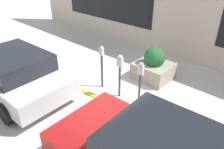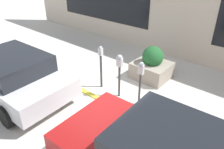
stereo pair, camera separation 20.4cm
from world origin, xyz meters
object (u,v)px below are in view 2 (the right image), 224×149
Objects in this scene: parking_meter_second at (120,68)px; parking_meter_middle at (101,63)px; parked_car_middle at (11,74)px; parking_meter_nearest at (141,76)px; planter_box at (152,66)px.

parking_meter_second is 0.97× the size of parking_meter_middle.
parked_car_middle is (2.68, 2.08, -0.28)m from parking_meter_second.
parking_meter_second is 0.33× the size of parked_car_middle.
parking_meter_nearest reaches higher than parked_car_middle.
parking_meter_nearest is at bearing 109.33° from planter_box.
parked_car_middle is (3.42, 2.12, -0.25)m from parking_meter_nearest.
parking_meter_second reaches higher than planter_box.
parked_car_middle is (1.87, 2.12, -0.18)m from parking_meter_middle.
parking_meter_second is 0.81m from parking_meter_middle.
parking_meter_nearest is 1.84m from planter_box.
parking_meter_middle reaches higher than planter_box.
planter_box is (-0.96, -1.66, -0.44)m from parking_meter_middle.
parking_meter_second is at bearing -144.18° from parked_car_middle.
planter_box is 0.29× the size of parked_car_middle.
parking_meter_middle is at bearing -133.50° from parked_car_middle.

